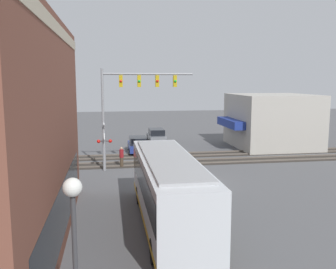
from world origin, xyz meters
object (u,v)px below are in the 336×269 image
parked_car_blue (138,145)px  pedestrian_at_crossing (122,157)px  pedestrian_near_bus (219,217)px  parked_car_grey (156,135)px  city_bus (168,188)px  streetlamp (75,260)px  crossing_signal (104,141)px

parked_car_blue → pedestrian_at_crossing: pedestrian_at_crossing is taller
pedestrian_near_bus → pedestrian_at_crossing: pedestrian_near_bus is taller
parked_car_grey → pedestrian_near_bus: 26.71m
parked_car_blue → parked_car_grey: 6.69m
city_bus → parked_car_blue: bearing=-0.0°
pedestrian_near_bus → pedestrian_at_crossing: 14.99m
pedestrian_near_bus → pedestrian_at_crossing: (14.49, 3.86, -0.08)m
streetlamp → pedestrian_at_crossing: bearing=-4.7°
city_bus → pedestrian_near_bus: 2.83m
parked_car_blue → pedestrian_at_crossing: bearing=163.4°
city_bus → pedestrian_at_crossing: size_ratio=6.81×
pedestrian_near_bus → pedestrian_at_crossing: size_ratio=1.09×
parked_car_grey → pedestrian_at_crossing: size_ratio=2.86×
crossing_signal → streetlamp: bearing=178.7°
streetlamp → parked_car_blue: 28.03m
parked_car_blue → pedestrian_near_bus: 20.64m
pedestrian_near_bus → pedestrian_at_crossing: bearing=14.9°
city_bus → parked_car_blue: size_ratio=2.62×
streetlamp → parked_car_grey: 34.52m
city_bus → parked_car_grey: (25.01, -2.60, -1.19)m
city_bus → parked_car_grey: city_bus is taller
streetlamp → pedestrian_near_bus: bearing=-38.2°
parked_car_grey → pedestrian_at_crossing: pedestrian_at_crossing is taller
crossing_signal → parked_car_grey: crossing_signal is taller
crossing_signal → streetlamp: 20.81m
pedestrian_at_crossing → city_bus: bearing=-172.0°
streetlamp → crossing_signal: bearing=-1.3°
city_bus → pedestrian_near_bus: city_bus is taller
parked_car_blue → pedestrian_near_bus: (-20.54, -2.05, 0.21)m
streetlamp → parked_car_grey: (33.89, -6.19, -2.21)m
city_bus → streetlamp: 9.63m
city_bus → crossing_signal: bearing=14.7°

